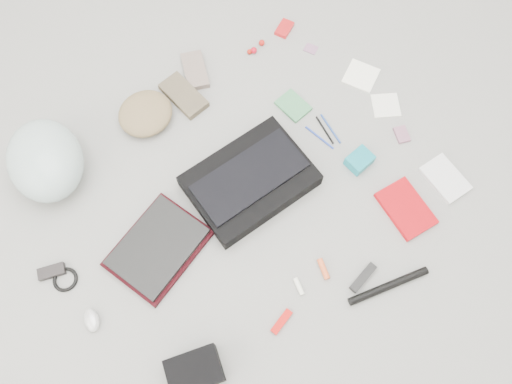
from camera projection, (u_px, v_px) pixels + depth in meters
ground_plane at (256, 197)px, 1.96m from camera, size 4.00×4.00×0.00m
messenger_bag at (250, 181)px, 1.94m from camera, size 0.48×0.36×0.08m
bag_flap at (250, 176)px, 1.90m from camera, size 0.44×0.22×0.01m
laptop_sleeve at (158, 248)px, 1.87m from camera, size 0.41×0.34×0.02m
laptop at (157, 247)px, 1.85m from camera, size 0.38×0.31×0.02m
bike_helmet at (45, 160)px, 1.90m from camera, size 0.37×0.42×0.21m
beanie at (145, 114)px, 2.05m from camera, size 0.25×0.24×0.08m
mitten_left at (184, 96)px, 2.11m from camera, size 0.12×0.22×0.03m
mitten_right at (195, 70)px, 2.16m from camera, size 0.16×0.21×0.03m
power_brick at (52, 272)px, 1.84m from camera, size 0.11×0.08×0.03m
cable_coil at (65, 280)px, 1.83m from camera, size 0.12×0.12×0.01m
mouse at (92, 320)px, 1.77m from camera, size 0.08×0.10×0.03m
camera_bag at (195, 371)px, 1.67m from camera, size 0.21×0.18×0.12m
multitool at (282, 322)px, 1.78m from camera, size 0.10×0.05×0.02m
toiletry_tube_white at (299, 286)px, 1.82m from camera, size 0.04×0.07×0.02m
toiletry_tube_orange at (323, 269)px, 1.84m from camera, size 0.05×0.08×0.02m
u_lock at (363, 278)px, 1.83m from camera, size 0.13×0.05×0.03m
bike_pump at (388, 286)px, 1.82m from camera, size 0.31×0.12×0.03m
book_red at (406, 209)px, 1.93m from camera, size 0.18×0.24×0.02m
book_white at (445, 179)px, 1.98m from camera, size 0.14×0.20×0.02m
notepad at (293, 106)px, 2.10m from camera, size 0.11×0.14×0.02m
pen_blue at (320, 138)px, 2.05m from camera, size 0.03×0.15×0.01m
pen_black at (325, 130)px, 2.06m from camera, size 0.04×0.14×0.01m
pen_navy at (331, 129)px, 2.07m from camera, size 0.04×0.15×0.01m
accordion_wallet at (359, 160)px, 1.99m from camera, size 0.10×0.08×0.05m
card_deck at (402, 135)px, 2.05m from camera, size 0.08×0.09×0.01m
napkin_top at (361, 76)px, 2.16m from camera, size 0.17×0.17×0.01m
napkin_bottom at (386, 105)px, 2.11m from camera, size 0.16×0.16×0.01m
lollipop_a at (250, 52)px, 2.20m from camera, size 0.03×0.03×0.02m
lollipop_b at (254, 50)px, 2.20m from camera, size 0.03×0.03×0.03m
lollipop_c at (262, 43)px, 2.21m from camera, size 0.03×0.03×0.03m
altoids_tin at (284, 28)px, 2.25m from camera, size 0.11×0.09×0.02m
stamp_sheet at (311, 49)px, 2.22m from camera, size 0.07×0.07×0.00m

